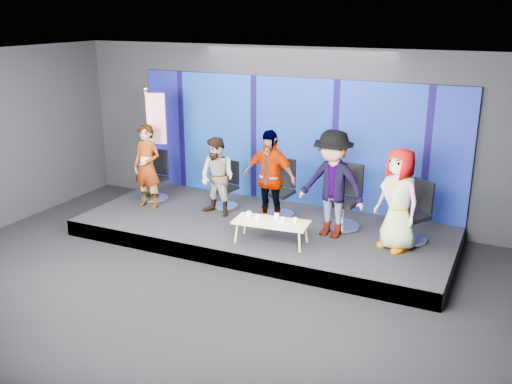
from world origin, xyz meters
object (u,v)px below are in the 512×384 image
mug_a (249,214)px  mug_b (258,218)px  chair_d (344,207)px  panelist_b (217,177)px  chair_a (155,183)px  panelist_c (269,178)px  chair_e (413,222)px  mug_c (277,216)px  flag_stand (154,141)px  panelist_d (332,184)px  panelist_e (398,200)px  chair_c (280,198)px  mug_e (295,220)px  panelist_a (147,167)px  chair_b (226,192)px  coffee_table (271,223)px  mug_d (283,220)px

mug_a → mug_b: (0.22, -0.10, 0.00)m
chair_d → mug_b: (-1.14, -1.35, 0.06)m
panelist_b → chair_a: bearing=-179.5°
panelist_c → chair_e: panelist_c is taller
panelist_b → panelist_c: (1.11, -0.02, 0.13)m
mug_c → flag_stand: flag_stand is taller
panelist_d → mug_b: 1.44m
chair_a → panelist_e: size_ratio=0.60×
mug_b → chair_c: bearing=97.4°
mug_e → panelist_b: bearing=159.0°
panelist_a → mug_c: size_ratio=16.73×
mug_a → mug_b: size_ratio=0.99×
chair_b → coffee_table: (1.60, -1.34, 0.05)m
panelist_a → chair_e: panelist_a is taller
flag_stand → chair_d: bearing=-20.1°
chair_a → mug_e: bearing=-14.2°
chair_d → flag_stand: size_ratio=0.50×
mug_e → flag_stand: 3.82m
chair_c → flag_stand: 2.92m
mug_b → mug_e: size_ratio=1.23×
chair_c → mug_b: (0.18, -1.42, 0.08)m
mug_c → mug_e: size_ratio=1.20×
flag_stand → chair_c: bearing=-17.8°
flag_stand → mug_a: bearing=-44.3°
coffee_table → chair_a: bearing=160.4°
panelist_a → panelist_b: bearing=8.6°
chair_b → mug_c: (1.65, -1.21, 0.13)m
panelist_c → mug_a: size_ratio=17.48×
mug_b → chair_b: bearing=134.0°
panelist_a → panelist_d: size_ratio=0.89×
mug_b → mug_a: bearing=155.7°
panelist_a → chair_c: panelist_a is taller
chair_c → flag_stand: (-2.77, -0.20, 0.90)m
panelist_e → mug_b: size_ratio=16.66×
panelist_e → mug_d: size_ratio=18.06×
chair_c → panelist_e: (2.42, -0.66, 0.51)m
panelist_e → flag_stand: 5.23m
mug_b → chair_e: bearing=26.7°
chair_c → panelist_d: panelist_d is taller
panelist_c → panelist_e: (2.42, -0.16, -0.03)m
mug_c → chair_a: bearing=162.8°
chair_a → chair_e: (5.42, -0.00, 0.01)m
panelist_e → mug_c: bearing=-131.9°
mug_b → flag_stand: (-2.96, 1.22, 0.82)m
mug_c → flag_stand: size_ratio=0.04×
panelist_b → panelist_d: 2.36m
panelist_a → panelist_e: bearing=1.8°
mug_b → mug_d: bearing=13.2°
panelist_a → mug_b: panelist_a is taller
panelist_e → mug_e: size_ratio=20.49×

